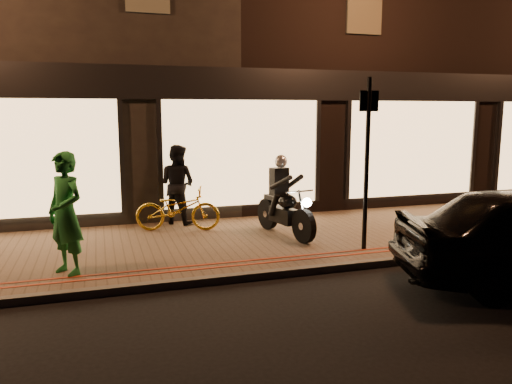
# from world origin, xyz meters

# --- Properties ---
(ground) EXTENTS (90.00, 90.00, 0.00)m
(ground) POSITION_xyz_m (0.00, 0.00, 0.00)
(ground) COLOR black
(ground) RESTS_ON ground
(sidewalk) EXTENTS (50.00, 4.00, 0.12)m
(sidewalk) POSITION_xyz_m (0.00, 2.00, 0.06)
(sidewalk) COLOR brown
(sidewalk) RESTS_ON ground
(kerb_stone) EXTENTS (50.00, 0.14, 0.12)m
(kerb_stone) POSITION_xyz_m (0.00, 0.05, 0.06)
(kerb_stone) COLOR #59544C
(kerb_stone) RESTS_ON ground
(red_kerb_lines) EXTENTS (50.00, 0.26, 0.01)m
(red_kerb_lines) POSITION_xyz_m (0.00, 0.55, 0.12)
(red_kerb_lines) COLOR #9D2A0E
(red_kerb_lines) RESTS_ON sidewalk
(building_row) EXTENTS (48.00, 10.11, 8.50)m
(building_row) POSITION_xyz_m (-0.00, 8.99, 4.25)
(building_row) COLOR black
(building_row) RESTS_ON ground
(motorcycle) EXTENTS (0.69, 1.92, 1.59)m
(motorcycle) POSITION_xyz_m (0.32, 2.10, 0.73)
(motorcycle) COLOR black
(motorcycle) RESTS_ON sidewalk
(sign_post) EXTENTS (0.35, 0.08, 3.00)m
(sign_post) POSITION_xyz_m (1.33, 0.72, 1.80)
(sign_post) COLOR black
(sign_post) RESTS_ON sidewalk
(bicycle_gold) EXTENTS (1.81, 1.04, 0.90)m
(bicycle_gold) POSITION_xyz_m (-1.62, 3.12, 0.57)
(bicycle_gold) COLOR gold
(bicycle_gold) RESTS_ON sidewalk
(person_green) EXTENTS (0.77, 0.80, 1.85)m
(person_green) POSITION_xyz_m (-3.62, 0.86, 1.04)
(person_green) COLOR #217C34
(person_green) RESTS_ON sidewalk
(person_dark) EXTENTS (1.06, 1.04, 1.72)m
(person_dark) POSITION_xyz_m (-1.51, 3.80, 0.98)
(person_dark) COLOR black
(person_dark) RESTS_ON sidewalk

